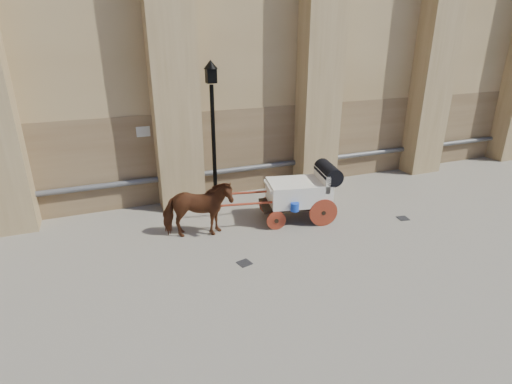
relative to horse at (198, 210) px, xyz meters
name	(u,v)px	position (x,y,z in m)	size (l,w,h in m)	color
ground	(247,249)	(1.03, -1.18, -0.82)	(90.00, 90.00, 0.00)	gray
horse	(198,210)	(0.00, 0.00, 0.00)	(0.89, 1.95, 1.64)	maroon
carriage	(303,191)	(3.25, -0.03, 0.12)	(4.10, 1.83, 1.74)	black
street_lamp	(213,130)	(1.15, 2.25, 1.65)	(0.43, 0.43, 4.63)	black
drain_grate_near	(244,263)	(0.71, -1.83, -0.81)	(0.32, 0.32, 0.01)	black
drain_grate_far	(403,218)	(6.20, -1.18, -0.81)	(0.32, 0.32, 0.01)	black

